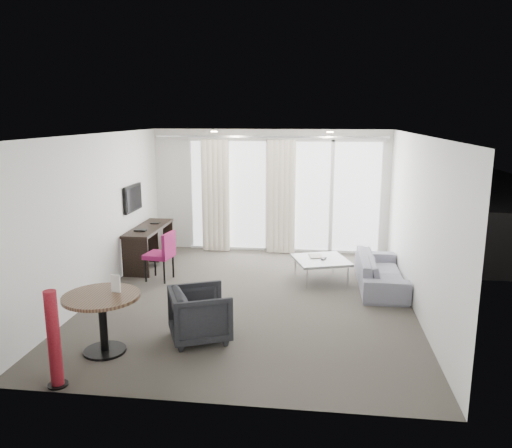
# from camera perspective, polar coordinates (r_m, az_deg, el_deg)

# --- Properties ---
(floor) EXTENTS (5.00, 6.00, 0.00)m
(floor) POSITION_cam_1_polar(r_m,az_deg,el_deg) (8.09, -0.54, -8.54)
(floor) COLOR #433F38
(floor) RESTS_ON ground
(ceiling) EXTENTS (5.00, 6.00, 0.00)m
(ceiling) POSITION_cam_1_polar(r_m,az_deg,el_deg) (7.56, -0.58, 10.19)
(ceiling) COLOR white
(ceiling) RESTS_ON ground
(wall_left) EXTENTS (0.00, 6.00, 2.60)m
(wall_left) POSITION_cam_1_polar(r_m,az_deg,el_deg) (8.42, -17.66, 0.92)
(wall_left) COLOR silver
(wall_left) RESTS_ON ground
(wall_right) EXTENTS (0.00, 6.00, 2.60)m
(wall_right) POSITION_cam_1_polar(r_m,az_deg,el_deg) (7.79, 17.97, 0.01)
(wall_right) COLOR silver
(wall_right) RESTS_ON ground
(wall_front) EXTENTS (5.00, 0.00, 2.60)m
(wall_front) POSITION_cam_1_polar(r_m,az_deg,el_deg) (4.87, -5.37, -6.69)
(wall_front) COLOR silver
(wall_front) RESTS_ON ground
(window_panel) EXTENTS (4.00, 0.02, 2.38)m
(window_panel) POSITION_cam_1_polar(r_m,az_deg,el_deg) (10.63, 3.22, 3.21)
(window_panel) COLOR white
(window_panel) RESTS_ON ground
(window_frame) EXTENTS (4.10, 0.06, 2.44)m
(window_frame) POSITION_cam_1_polar(r_m,az_deg,el_deg) (10.62, 3.22, 3.19)
(window_frame) COLOR white
(window_frame) RESTS_ON ground
(curtain_left) EXTENTS (0.60, 0.20, 2.38)m
(curtain_left) POSITION_cam_1_polar(r_m,az_deg,el_deg) (10.67, -4.64, 3.22)
(curtain_left) COLOR silver
(curtain_left) RESTS_ON ground
(curtain_right) EXTENTS (0.60, 0.20, 2.38)m
(curtain_right) POSITION_cam_1_polar(r_m,az_deg,el_deg) (10.47, 2.89, 3.07)
(curtain_right) COLOR silver
(curtain_right) RESTS_ON ground
(curtain_track) EXTENTS (4.80, 0.04, 0.04)m
(curtain_track) POSITION_cam_1_polar(r_m,az_deg,el_deg) (10.37, 1.56, 9.94)
(curtain_track) COLOR #B2B2B7
(curtain_track) RESTS_ON ceiling
(downlight_a) EXTENTS (0.12, 0.12, 0.02)m
(downlight_a) POSITION_cam_1_polar(r_m,az_deg,el_deg) (9.29, -4.82, 10.49)
(downlight_a) COLOR #FFE0B2
(downlight_a) RESTS_ON ceiling
(downlight_b) EXTENTS (0.12, 0.12, 0.02)m
(downlight_b) POSITION_cam_1_polar(r_m,az_deg,el_deg) (9.09, 8.46, 10.36)
(downlight_b) COLOR #FFE0B2
(downlight_b) RESTS_ON ceiling
(desk) EXTENTS (0.51, 1.63, 0.76)m
(desk) POSITION_cam_1_polar(r_m,az_deg,el_deg) (9.96, -12.09, -2.49)
(desk) COLOR black
(desk) RESTS_ON floor
(tv) EXTENTS (0.05, 0.80, 0.50)m
(tv) POSITION_cam_1_polar(r_m,az_deg,el_deg) (9.71, -13.89, 2.89)
(tv) COLOR black
(tv) RESTS_ON wall_left
(desk_chair) EXTENTS (0.54, 0.52, 0.88)m
(desk_chair) POSITION_cam_1_polar(r_m,az_deg,el_deg) (9.03, -11.02, -3.60)
(desk_chair) COLOR maroon
(desk_chair) RESTS_ON floor
(round_table) EXTENTS (1.13, 1.13, 0.75)m
(round_table) POSITION_cam_1_polar(r_m,az_deg,el_deg) (6.53, -17.07, -10.84)
(round_table) COLOR #4B3423
(round_table) RESTS_ON floor
(menu_card) EXTENTS (0.12, 0.04, 0.22)m
(menu_card) POSITION_cam_1_polar(r_m,az_deg,el_deg) (6.45, -15.67, -7.72)
(menu_card) COLOR white
(menu_card) RESTS_ON round_table
(red_lamp) EXTENTS (0.23, 0.23, 1.09)m
(red_lamp) POSITION_cam_1_polar(r_m,az_deg,el_deg) (5.87, -22.10, -12.10)
(red_lamp) COLOR maroon
(red_lamp) RESTS_ON floor
(tub_armchair) EXTENTS (0.99, 0.98, 0.69)m
(tub_armchair) POSITION_cam_1_polar(r_m,az_deg,el_deg) (6.64, -6.41, -10.21)
(tub_armchair) COLOR black
(tub_armchair) RESTS_ON floor
(coffee_table) EXTENTS (1.12, 1.12, 0.40)m
(coffee_table) POSITION_cam_1_polar(r_m,az_deg,el_deg) (8.96, 7.41, -5.20)
(coffee_table) COLOR gray
(coffee_table) RESTS_ON floor
(remote) EXTENTS (0.10, 0.16, 0.02)m
(remote) POSITION_cam_1_polar(r_m,az_deg,el_deg) (8.90, 7.74, -4.25)
(remote) COLOR black
(remote) RESTS_ON coffee_table
(magazine) EXTENTS (0.28, 0.33, 0.02)m
(magazine) POSITION_cam_1_polar(r_m,az_deg,el_deg) (9.04, 6.83, -3.96)
(magazine) COLOR gray
(magazine) RESTS_ON coffee_table
(sofa) EXTENTS (0.73, 1.87, 0.55)m
(sofa) POSITION_cam_1_polar(r_m,az_deg,el_deg) (8.80, 14.05, -5.29)
(sofa) COLOR slate
(sofa) RESTS_ON floor
(terrace_slab) EXTENTS (5.60, 3.00, 0.12)m
(terrace_slab) POSITION_cam_1_polar(r_m,az_deg,el_deg) (12.36, 3.65, -1.46)
(terrace_slab) COLOR #4D4D50
(terrace_slab) RESTS_ON ground
(rattan_chair_a) EXTENTS (0.63, 0.63, 0.83)m
(rattan_chair_a) POSITION_cam_1_polar(r_m,az_deg,el_deg) (12.46, 7.05, 0.82)
(rattan_chair_a) COLOR brown
(rattan_chair_a) RESTS_ON terrace_slab
(rattan_chair_b) EXTENTS (0.69, 0.69, 0.82)m
(rattan_chair_b) POSITION_cam_1_polar(r_m,az_deg,el_deg) (12.93, 12.01, 1.03)
(rattan_chair_b) COLOR brown
(rattan_chair_b) RESTS_ON terrace_slab
(rattan_table) EXTENTS (0.47, 0.47, 0.44)m
(rattan_table) POSITION_cam_1_polar(r_m,az_deg,el_deg) (12.08, 10.25, -0.60)
(rattan_table) COLOR brown
(rattan_table) RESTS_ON terrace_slab
(balustrade) EXTENTS (5.50, 0.06, 1.05)m
(balustrade) POSITION_cam_1_polar(r_m,az_deg,el_deg) (13.67, 4.07, 2.26)
(balustrade) COLOR #B2B2B7
(balustrade) RESTS_ON terrace_slab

